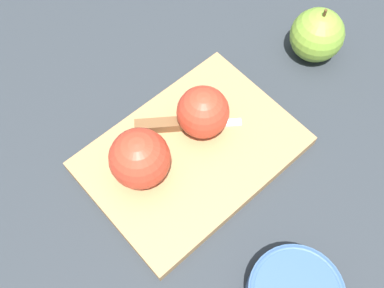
% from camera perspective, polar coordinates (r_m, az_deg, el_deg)
% --- Properties ---
extents(ground_plane, '(4.00, 4.00, 0.00)m').
position_cam_1_polar(ground_plane, '(0.69, -0.00, -1.55)').
color(ground_plane, '#282D33').
extents(cutting_board, '(0.35, 0.27, 0.02)m').
position_cam_1_polar(cutting_board, '(0.68, -0.00, -1.18)').
color(cutting_board, '#A37A4C').
rests_on(cutting_board, ground_plane).
extents(apple_half_left, '(0.09, 0.09, 0.09)m').
position_cam_1_polar(apple_half_left, '(0.62, -6.67, -1.83)').
color(apple_half_left, red).
rests_on(apple_half_left, cutting_board).
extents(apple_half_right, '(0.08, 0.08, 0.08)m').
position_cam_1_polar(apple_half_right, '(0.66, 1.38, 4.06)').
color(apple_half_right, red).
rests_on(apple_half_right, cutting_board).
extents(knife, '(0.15, 0.09, 0.02)m').
position_cam_1_polar(knife, '(0.68, -3.35, 2.41)').
color(knife, silver).
rests_on(knife, cutting_board).
extents(apple_whole, '(0.09, 0.09, 0.10)m').
position_cam_1_polar(apple_whole, '(0.79, 15.58, 13.17)').
color(apple_whole, olive).
rests_on(apple_whole, ground_plane).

